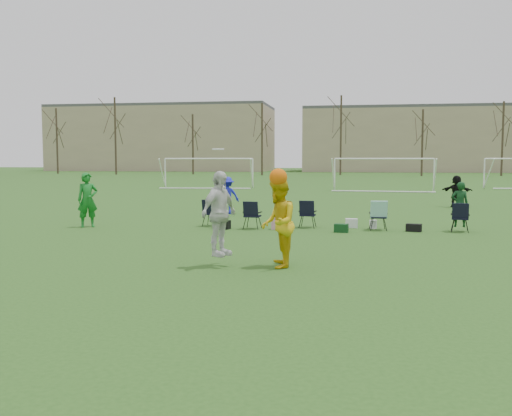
% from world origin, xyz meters
% --- Properties ---
extents(ground, '(260.00, 260.00, 0.00)m').
position_xyz_m(ground, '(0.00, 0.00, 0.00)').
color(ground, '#264F18').
rests_on(ground, ground).
extents(fielder_green_near, '(0.84, 0.79, 1.94)m').
position_xyz_m(fielder_green_near, '(-7.57, 7.13, 0.97)').
color(fielder_green_near, '#147121').
rests_on(fielder_green_near, ground).
extents(fielder_blue, '(1.21, 1.01, 1.63)m').
position_xyz_m(fielder_blue, '(-3.70, 12.59, 0.82)').
color(fielder_blue, '#1A1FC9').
rests_on(fielder_blue, ground).
extents(fielder_black, '(1.55, 0.95, 1.59)m').
position_xyz_m(fielder_black, '(6.85, 17.91, 0.80)').
color(fielder_black, black).
rests_on(fielder_black, ground).
extents(center_contest, '(2.20, 1.30, 2.67)m').
position_xyz_m(center_contest, '(-0.45, 0.72, 1.11)').
color(center_contest, silver).
rests_on(center_contest, ground).
extents(sideline_setup, '(9.24, 1.65, 1.67)m').
position_xyz_m(sideline_setup, '(1.24, 7.98, 0.51)').
color(sideline_setup, '#0F3A19').
rests_on(sideline_setup, ground).
extents(goal_left, '(7.39, 0.76, 2.46)m').
position_xyz_m(goal_left, '(-10.00, 34.00, 1.92)').
color(goal_left, white).
rests_on(goal_left, ground).
extents(goal_mid, '(7.40, 0.63, 2.46)m').
position_xyz_m(goal_mid, '(4.00, 32.00, 1.92)').
color(goal_mid, white).
rests_on(goal_mid, ground).
extents(tree_line, '(110.28, 3.28, 11.40)m').
position_xyz_m(tree_line, '(0.24, 69.85, 5.09)').
color(tree_line, '#382B21').
rests_on(tree_line, ground).
extents(building_row, '(126.00, 16.00, 13.00)m').
position_xyz_m(building_row, '(6.73, 96.00, 5.99)').
color(building_row, tan).
rests_on(building_row, ground).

